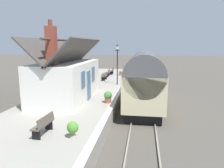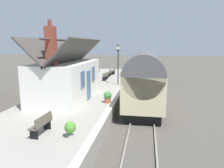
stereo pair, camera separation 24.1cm
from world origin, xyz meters
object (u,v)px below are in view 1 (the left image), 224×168
(planter_corner_building, at_px, (120,73))
(planter_under_sign, at_px, (103,76))
(lamp_post_platform, at_px, (117,57))
(bench_mid_platform, at_px, (44,124))
(bench_by_lamp, at_px, (105,76))
(planter_bench_left, at_px, (97,70))
(station_building, at_px, (67,79))
(bench_platform_end, at_px, (108,73))
(bench_near_building, at_px, (112,71))
(planter_bench_right, at_px, (73,129))
(planter_by_door, at_px, (108,97))
(train, at_px, (144,79))

(planter_corner_building, relative_size, planter_under_sign, 0.97)
(planter_under_sign, distance_m, lamp_post_platform, 5.10)
(bench_mid_platform, height_order, lamp_post_platform, lamp_post_platform)
(bench_by_lamp, bearing_deg, planter_bench_left, 19.52)
(bench_mid_platform, bearing_deg, station_building, 10.88)
(station_building, height_order, bench_platform_end, station_building)
(bench_near_building, height_order, planter_bench_right, bench_near_building)
(planter_under_sign, bearing_deg, planter_by_door, -167.37)
(bench_mid_platform, height_order, planter_bench_left, bench_mid_platform)
(bench_mid_platform, xyz_separation_m, lamp_post_platform, (12.47, -1.71, 2.26))
(planter_corner_building, bearing_deg, planter_bench_right, -179.81)
(train, xyz_separation_m, planter_by_door, (-2.74, 2.42, -0.85))
(planter_corner_building, bearing_deg, bench_platform_end, 135.12)
(train, relative_size, lamp_post_platform, 2.33)
(planter_corner_building, bearing_deg, bench_by_lamp, 162.75)
(planter_bench_right, bearing_deg, planter_under_sign, 6.38)
(planter_by_door, bearing_deg, planter_under_sign, 12.63)
(bench_platform_end, xyz_separation_m, planter_under_sign, (-1.39, 0.38, -0.17))
(bench_by_lamp, height_order, lamp_post_platform, lamp_post_platform)
(bench_mid_platform, bearing_deg, planter_bench_right, -94.92)
(train, relative_size, station_building, 1.24)
(planter_corner_building, bearing_deg, planter_under_sign, 147.52)
(bench_mid_platform, bearing_deg, planter_by_door, -18.88)
(planter_under_sign, xyz_separation_m, lamp_post_platform, (-3.91, -2.19, 2.43))
(planter_bench_left, bearing_deg, planter_under_sign, -160.20)
(bench_mid_platform, distance_m, planter_under_sign, 16.39)
(train, relative_size, planter_corner_building, 10.66)
(lamp_post_platform, bearing_deg, station_building, 154.73)
(train, xyz_separation_m, planter_corner_building, (10.81, 3.05, -0.98))
(bench_platform_end, distance_m, bench_mid_platform, 17.77)
(bench_platform_end, bearing_deg, planter_corner_building, -44.88)
(bench_platform_end, xyz_separation_m, planter_corner_building, (1.41, -1.40, -0.18))
(bench_near_building, xyz_separation_m, planter_by_door, (-14.30, -1.84, -0.05))
(train, distance_m, station_building, 5.94)
(bench_near_building, xyz_separation_m, planter_under_sign, (-3.55, 0.57, -0.17))
(planter_under_sign, relative_size, lamp_post_platform, 0.23)
(planter_bench_left, height_order, planter_under_sign, planter_bench_left)
(bench_by_lamp, xyz_separation_m, planter_corner_building, (4.22, -1.31, -0.18))
(bench_mid_platform, height_order, planter_by_door, bench_mid_platform)
(bench_near_building, bearing_deg, bench_mid_platform, 179.75)
(planter_corner_building, bearing_deg, bench_near_building, 58.26)
(bench_near_building, bearing_deg, bench_by_lamp, 178.91)
(planter_bench_right, bearing_deg, bench_by_lamp, 5.20)
(bench_near_building, height_order, bench_by_lamp, same)
(planter_under_sign, bearing_deg, bench_by_lamp, -161.55)
(bench_near_building, bearing_deg, planter_corner_building, -121.74)
(bench_mid_platform, bearing_deg, bench_near_building, -0.25)
(planter_by_door, xyz_separation_m, planter_under_sign, (10.75, 2.41, -0.12))
(bench_mid_platform, xyz_separation_m, planter_bench_right, (-0.12, -1.37, -0.09))
(train, distance_m, planter_corner_building, 11.27)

